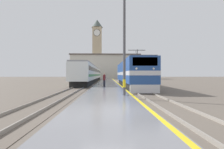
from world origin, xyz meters
TOP-DOWN VIEW (x-y plane):
  - ground_plane at (0.00, 30.00)m, footprint 200.00×200.00m
  - platform at (0.00, 25.00)m, footprint 3.95×140.00m
  - rail_track_near at (3.43, 25.00)m, footprint 2.84×140.00m
  - rail_track_far at (-3.97, 25.00)m, footprint 2.83×140.00m
  - locomotive_train at (3.43, 17.33)m, footprint 2.92×18.35m
  - passenger_train at (-3.97, 35.87)m, footprint 2.92×41.47m
  - catenary_mast at (1.35, 5.40)m, footprint 2.50×0.22m
  - person_on_platform at (-0.43, 14.80)m, footprint 0.34×0.34m
  - clock_tower at (-4.81, 75.57)m, footprint 5.28×5.28m
  - station_building at (-0.83, 65.12)m, footprint 28.22×9.34m

SIDE VIEW (x-z plane):
  - ground_plane at x=0.00m, z-range 0.00..0.00m
  - rail_track_near at x=3.43m, z-range -0.05..0.11m
  - rail_track_far at x=-3.97m, z-range -0.05..0.11m
  - platform at x=0.00m, z-range 0.00..0.28m
  - person_on_platform at x=-0.43m, z-range 0.32..2.06m
  - locomotive_train at x=3.43m, z-range -0.44..4.30m
  - passenger_train at x=-3.97m, z-range 0.15..3.89m
  - catenary_mast at x=1.35m, z-range 0.37..9.01m
  - station_building at x=-0.83m, z-range 0.02..10.06m
  - clock_tower at x=-4.81m, z-range 0.88..28.88m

